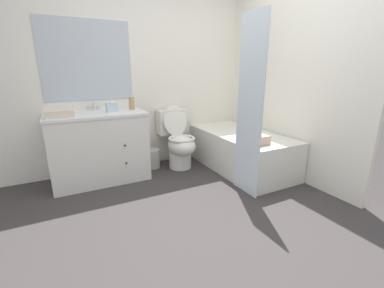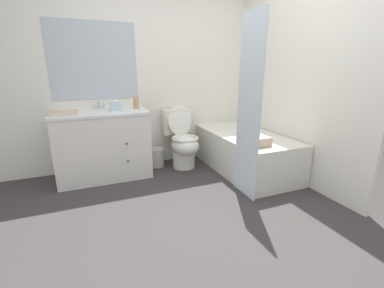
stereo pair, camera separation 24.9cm
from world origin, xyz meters
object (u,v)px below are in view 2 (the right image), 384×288
at_px(tissue_box, 116,106).
at_px(bath_towel_folded, 256,141).
at_px(soap_dispenser, 136,102).
at_px(sink_faucet, 99,106).
at_px(wastebasket, 156,157).
at_px(vanity_cabinet, 103,144).
at_px(hand_towel_folded, 64,112).
at_px(bathtub, 245,152).
at_px(toilet, 183,141).

height_order(tissue_box, bath_towel_folded, tissue_box).
bearing_deg(soap_dispenser, sink_faucet, 161.39).
relative_size(sink_faucet, bath_towel_folded, 0.50).
bearing_deg(bath_towel_folded, wastebasket, 128.40).
relative_size(vanity_cabinet, soap_dispenser, 6.12).
relative_size(wastebasket, hand_towel_folded, 0.93).
bearing_deg(bath_towel_folded, hand_towel_folded, 156.27).
relative_size(wastebasket, bath_towel_folded, 0.91).
height_order(sink_faucet, hand_towel_folded, sink_faucet).
distance_m(vanity_cabinet, hand_towel_folded, 0.60).
height_order(bathtub, soap_dispenser, soap_dispenser).
bearing_deg(tissue_box, wastebasket, 12.26).
height_order(vanity_cabinet, bathtub, vanity_cabinet).
relative_size(wastebasket, tissue_box, 2.05).
distance_m(toilet, soap_dispenser, 0.81).
bearing_deg(wastebasket, bath_towel_folded, -51.60).
height_order(toilet, hand_towel_folded, hand_towel_folded).
bearing_deg(toilet, hand_towel_folded, -175.72).
bearing_deg(hand_towel_folded, soap_dispenser, 13.94).
bearing_deg(vanity_cabinet, soap_dispenser, 7.74).
distance_m(wastebasket, bath_towel_folded, 1.46).
bearing_deg(soap_dispenser, bathtub, -22.27).
xyz_separation_m(vanity_cabinet, bathtub, (1.76, -0.48, -0.17)).
xyz_separation_m(vanity_cabinet, sink_faucet, (-0.00, 0.21, 0.44)).
distance_m(vanity_cabinet, bathtub, 1.83).
height_order(toilet, tissue_box, tissue_box).
relative_size(sink_faucet, soap_dispenser, 0.79).
distance_m(bathtub, wastebasket, 1.23).
height_order(tissue_box, soap_dispenser, soap_dispenser).
bearing_deg(hand_towel_folded, bath_towel_folded, -23.73).
bearing_deg(hand_towel_folded, bathtub, -8.96).
bearing_deg(wastebasket, sink_faucet, 171.18).
bearing_deg(wastebasket, tissue_box, -167.74).
height_order(wastebasket, bath_towel_folded, bath_towel_folded).
bearing_deg(soap_dispenser, hand_towel_folded, -166.06).
distance_m(tissue_box, soap_dispenser, 0.27).
xyz_separation_m(sink_faucet, bath_towel_folded, (1.55, -1.20, -0.31)).
bearing_deg(vanity_cabinet, toilet, -2.06).
relative_size(tissue_box, hand_towel_folded, 0.45).
xyz_separation_m(sink_faucet, bathtub, (1.76, -0.69, -0.61)).
relative_size(vanity_cabinet, bathtub, 0.72).
bearing_deg(toilet, sink_faucet, 166.57).
bearing_deg(soap_dispenser, vanity_cabinet, -172.26).
relative_size(toilet, wastebasket, 3.28).
distance_m(hand_towel_folded, bath_towel_folded, 2.12).
xyz_separation_m(wastebasket, soap_dispenser, (-0.24, -0.04, 0.79)).
bearing_deg(bathtub, tissue_box, 163.23).
bearing_deg(toilet, vanity_cabinet, 177.94).
bearing_deg(bathtub, hand_towel_folded, 171.04).
bearing_deg(tissue_box, soap_dispenser, 14.20).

